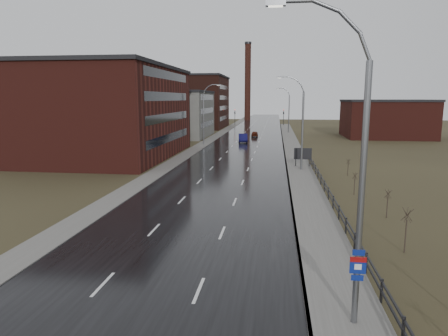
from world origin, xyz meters
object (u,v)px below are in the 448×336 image
(car_far, at_px, (255,134))
(streetlight_main, at_px, (354,172))
(car_near, at_px, (243,138))
(billboard, at_px, (303,154))

(car_far, bearing_deg, streetlight_main, 94.55)
(streetlight_main, bearing_deg, car_near, 98.17)
(car_near, relative_size, car_far, 1.34)
(streetlight_main, distance_m, car_near, 66.40)
(car_near, bearing_deg, billboard, -77.04)
(billboard, distance_m, car_near, 30.71)
(billboard, relative_size, car_near, 0.50)
(billboard, relative_size, car_far, 0.67)
(billboard, height_order, car_far, billboard)
(car_near, bearing_deg, streetlight_main, -87.96)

